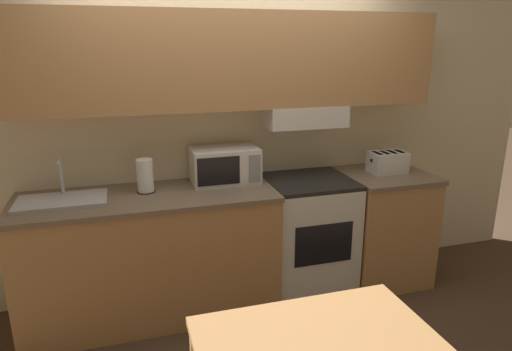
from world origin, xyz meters
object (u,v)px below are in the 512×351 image
stove_range (307,234)px  sink_basin (62,200)px  microwave (225,165)px  toaster (388,162)px  paper_towel_roll (145,176)px

stove_range → sink_basin: 1.85m
sink_basin → microwave: bearing=7.3°
toaster → paper_towel_roll: 1.92m
sink_basin → paper_towel_roll: 0.56m
microwave → toaster: (1.33, -0.12, -0.05)m
microwave → sink_basin: (-1.14, -0.15, -0.11)m
stove_range → sink_basin: bearing=-179.4°
microwave → paper_towel_roll: bearing=-172.3°
microwave → sink_basin: 1.16m
stove_range → microwave: size_ratio=1.86×
stove_range → toaster: (0.69, 0.01, 0.55)m
toaster → paper_towel_roll: (-1.92, 0.04, 0.03)m
microwave → paper_towel_roll: microwave is taller
stove_range → microwave: (-0.64, 0.13, 0.60)m
stove_range → toaster: bearing=0.8°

